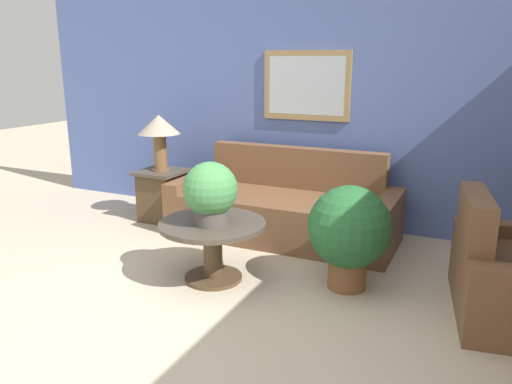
% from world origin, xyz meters
% --- Properties ---
extents(ground_plane, '(20.00, 20.00, 0.00)m').
position_xyz_m(ground_plane, '(0.00, 0.00, 0.00)').
color(ground_plane, '#BCAD93').
extents(wall_back, '(7.28, 0.09, 2.60)m').
position_xyz_m(wall_back, '(-0.00, 2.80, 1.30)').
color(wall_back, '#5166A8').
rests_on(wall_back, ground_plane).
extents(couch_main, '(2.28, 0.93, 0.87)m').
position_xyz_m(couch_main, '(-0.16, 2.20, 0.28)').
color(couch_main, brown).
rests_on(couch_main, ground_plane).
extents(coffee_table, '(0.86, 0.86, 0.50)m').
position_xyz_m(coffee_table, '(-0.29, 0.96, 0.36)').
color(coffee_table, '#4C3823').
rests_on(coffee_table, ground_plane).
extents(side_table, '(0.49, 0.49, 0.57)m').
position_xyz_m(side_table, '(-1.61, 2.11, 0.29)').
color(side_table, '#4C3823').
rests_on(side_table, ground_plane).
extents(table_lamp, '(0.46, 0.46, 0.62)m').
position_xyz_m(table_lamp, '(-1.61, 2.11, 1.03)').
color(table_lamp, brown).
rests_on(table_lamp, side_table).
extents(potted_plant_on_table, '(0.43, 0.43, 0.50)m').
position_xyz_m(potted_plant_on_table, '(-0.27, 0.91, 0.76)').
color(potted_plant_on_table, '#4C4742').
rests_on(potted_plant_on_table, coffee_table).
extents(potted_plant_floor, '(0.65, 0.65, 0.83)m').
position_xyz_m(potted_plant_floor, '(0.75, 1.28, 0.48)').
color(potted_plant_floor, brown).
rests_on(potted_plant_floor, ground_plane).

